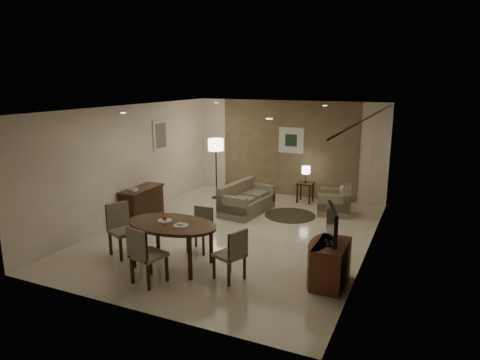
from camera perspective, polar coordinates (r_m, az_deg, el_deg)
The scene contains 31 objects.
room_shell at distance 9.37m, azimuth 0.51°, elevation 1.45°, with size 5.50×7.00×2.70m.
taupe_accent at distance 12.21m, azimuth 6.40°, elevation 4.17°, with size 3.96×0.03×2.70m, color #7E704E.
curtain_wall at distance 8.28m, azimuth 16.54°, elevation -0.92°, with size 0.08×6.70×2.58m, color beige, non-canonical shape.
curtain_rod at distance 8.07m, azimuth 17.16°, elevation 8.20°, with size 0.03×0.03×6.80m, color black.
art_back_frame at distance 12.12m, azimuth 6.85°, elevation 5.28°, with size 0.72×0.03×0.72m, color silver.
art_back_canvas at distance 12.10m, azimuth 6.83°, elevation 5.27°, with size 0.34×0.01×0.34m, color #1C3328.
art_left_frame at distance 11.30m, azimuth -10.57°, elevation 5.85°, with size 0.03×0.60×0.80m, color silver.
art_left_canvas at distance 11.29m, azimuth -10.51°, elevation 5.85°, with size 0.01×0.46×0.64m, color gray.
downlight_nl at distance 8.04m, azimuth -15.32°, elevation 8.62°, with size 0.10×0.10×0.01m, color white.
downlight_nr at distance 6.63m, azimuth 3.91°, elevation 8.14°, with size 0.10×0.10×0.01m, color white.
downlight_fl at distance 11.05m, azimuth -3.23°, elevation 10.24°, with size 0.10×0.10×0.01m, color white.
downlight_fr at distance 10.07m, azimuth 11.25°, elevation 9.70°, with size 0.10×0.10×0.01m, color white.
console_desk at distance 10.52m, azimuth -12.93°, elevation -3.04°, with size 0.48×1.20×0.75m, color #402414, non-canonical shape.
telephone at distance 10.18m, azimuth -14.07°, elevation -1.17°, with size 0.20×0.14×0.09m, color white, non-canonical shape.
tv_cabinet at distance 7.24m, azimuth 12.04°, elevation -10.88°, with size 0.48×0.90×0.70m, color #5A281B, non-canonical shape.
flat_tv at distance 6.99m, azimuth 12.15°, elevation -5.85°, with size 0.06×0.88×0.60m, color black, non-canonical shape.
dining_table at distance 7.83m, azimuth -8.97°, elevation -8.47°, with size 1.69×1.06×0.79m, color #402414, non-canonical shape.
chair_near at distance 7.23m, azimuth -12.08°, elevation -9.67°, with size 0.48×0.48×0.99m, color gray, non-canonical shape.
chair_far at distance 8.36m, azimuth -5.44°, elevation -6.70°, with size 0.41×0.41×0.85m, color gray, non-canonical shape.
chair_left at distance 8.40m, azimuth -15.17°, elevation -6.52°, with size 0.48×0.48×0.99m, color gray, non-canonical shape.
chair_right at distance 7.20m, azimuth -1.44°, elevation -9.84°, with size 0.44×0.44×0.90m, color gray, non-canonical shape.
plate_a at distance 7.82m, azimuth -9.98°, elevation -5.36°, with size 0.26×0.26×0.02m, color white.
plate_b at distance 7.53m, azimuth -7.88°, elevation -6.02°, with size 0.26×0.26×0.02m, color white.
fruit_apple at distance 7.80m, azimuth -10.00°, elevation -4.99°, with size 0.09×0.09×0.09m, color red.
napkin at distance 7.52m, azimuth -7.89°, elevation -5.86°, with size 0.12×0.08×0.03m, color white.
round_rug at distance 10.63m, azimuth 6.70°, elevation -4.69°, with size 1.25×1.25×0.01m, color #3D3722.
sofa at distance 10.70m, azimuth 0.95°, elevation -2.44°, with size 0.79×1.58×0.74m, color gray, non-canonical shape.
armchair at distance 10.85m, azimuth 12.52°, elevation -2.57°, with size 0.82×0.77×0.73m, color gray, non-canonical shape.
side_table at distance 11.76m, azimuth 8.68°, elevation -1.64°, with size 0.43×0.43×0.54m, color #321E10, non-canonical shape.
table_lamp at distance 11.63m, azimuth 8.77°, elevation 0.85°, with size 0.22×0.22×0.50m, color #FFEAC1, non-canonical shape.
floor_lamp at distance 11.92m, azimuth -3.20°, elevation 1.50°, with size 0.42×0.42×1.68m, color #FFE5B7, non-canonical shape.
Camera 1 is at (3.71, -7.98, 3.29)m, focal length 32.00 mm.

